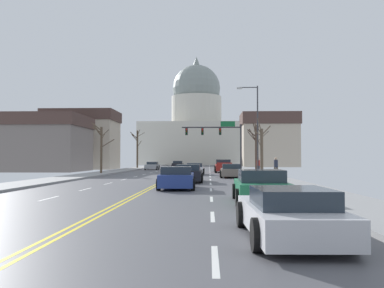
# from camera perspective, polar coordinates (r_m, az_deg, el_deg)

# --- Properties ---
(ground) EXTENTS (20.00, 180.00, 0.20)m
(ground) POSITION_cam_1_polar(r_m,az_deg,el_deg) (36.58, -2.96, -4.66)
(ground) COLOR #4C4C51
(signal_gantry) EXTENTS (7.91, 0.41, 6.47)m
(signal_gantry) POSITION_cam_1_polar(r_m,az_deg,el_deg) (54.27, 3.78, 1.26)
(signal_gantry) COLOR #28282D
(signal_gantry) RESTS_ON ground
(street_lamp_right) EXTENTS (2.13, 0.24, 8.76)m
(street_lamp_right) POSITION_cam_1_polar(r_m,az_deg,el_deg) (41.02, 8.76, 2.95)
(street_lamp_right) COLOR #333338
(street_lamp_right) RESTS_ON ground
(capitol_building) EXTENTS (29.31, 20.25, 29.52)m
(capitol_building) POSITION_cam_1_polar(r_m,az_deg,el_deg) (111.45, 0.62, 2.28)
(capitol_building) COLOR beige
(capitol_building) RESTS_ON ground
(pickup_truck_near_00) EXTENTS (2.21, 5.55, 1.57)m
(pickup_truck_near_00) POSITION_cam_1_polar(r_m,az_deg,el_deg) (50.32, 4.38, -3.13)
(pickup_truck_near_00) COLOR maroon
(pickup_truck_near_00) RESTS_ON ground
(sedan_near_01) EXTENTS (1.99, 4.36, 1.22)m
(sedan_near_01) POSITION_cam_1_polar(r_m,az_deg,el_deg) (43.13, 0.41, -3.52)
(sedan_near_01) COLOR silver
(sedan_near_01) RESTS_ON ground
(sedan_near_02) EXTENTS (2.03, 4.42, 1.22)m
(sedan_near_02) POSITION_cam_1_polar(r_m,az_deg,el_deg) (37.15, 5.43, -3.75)
(sedan_near_02) COLOR #6B6056
(sedan_near_02) RESTS_ON ground
(sedan_near_03) EXTENTS (2.10, 4.35, 1.29)m
(sedan_near_03) POSITION_cam_1_polar(r_m,az_deg,el_deg) (29.94, -0.48, -4.13)
(sedan_near_03) COLOR black
(sedan_near_03) RESTS_ON ground
(sedan_near_04) EXTENTS (2.16, 4.32, 1.27)m
(sedan_near_04) POSITION_cam_1_polar(r_m,az_deg,el_deg) (23.34, -2.11, -4.76)
(sedan_near_04) COLOR navy
(sedan_near_04) RESTS_ON ground
(sedan_near_05) EXTENTS (2.17, 4.64, 1.29)m
(sedan_near_05) POSITION_cam_1_polar(r_m,az_deg,el_deg) (16.47, 9.53, -5.91)
(sedan_near_05) COLOR #1E7247
(sedan_near_05) RESTS_ON ground
(sedan_near_06) EXTENTS (2.04, 4.54, 1.11)m
(sedan_near_06) POSITION_cam_1_polar(r_m,az_deg,el_deg) (9.26, 13.27, -9.45)
(sedan_near_06) COLOR silver
(sedan_near_06) RESTS_ON ground
(sedan_oncoming_00) EXTENTS (1.94, 4.22, 1.17)m
(sedan_oncoming_00) POSITION_cam_1_polar(r_m,az_deg,el_deg) (62.22, -5.54, -3.05)
(sedan_oncoming_00) COLOR #9EA3A8
(sedan_oncoming_00) RESTS_ON ground
(sedan_oncoming_01) EXTENTS (2.01, 4.43, 1.25)m
(sedan_oncoming_01) POSITION_cam_1_polar(r_m,az_deg,el_deg) (71.03, -1.99, -2.90)
(sedan_oncoming_01) COLOR black
(sedan_oncoming_01) RESTS_ON ground
(flank_building_00) EXTENTS (10.50, 10.09, 7.39)m
(flank_building_00) POSITION_cam_1_polar(r_m,az_deg,el_deg) (57.68, -19.70, 0.14)
(flank_building_00) COLOR slate
(flank_building_00) RESTS_ON ground
(flank_building_01) EXTENTS (11.14, 7.89, 9.25)m
(flank_building_01) POSITION_cam_1_polar(r_m,az_deg,el_deg) (67.60, -15.04, 0.59)
(flank_building_01) COLOR #B2A38E
(flank_building_01) RESTS_ON ground
(flank_building_02) EXTENTS (11.31, 8.54, 10.74)m
(flank_building_02) POSITION_cam_1_polar(r_m,az_deg,el_deg) (84.00, 10.68, 0.59)
(flank_building_02) COLOR #B2A38E
(flank_building_02) RESTS_ON ground
(bare_tree_00) EXTENTS (2.42, 2.48, 5.68)m
(bare_tree_00) POSITION_cam_1_polar(r_m,az_deg,el_deg) (48.39, 8.84, -0.15)
(bare_tree_00) COLOR #423328
(bare_tree_00) RESTS_ON ground
(bare_tree_01) EXTENTS (2.65, 2.63, 5.50)m
(bare_tree_01) POSITION_cam_1_polar(r_m,az_deg,el_deg) (45.09, -12.51, -0.34)
(bare_tree_01) COLOR #4C3D2D
(bare_tree_01) RESTS_ON ground
(bare_tree_02) EXTENTS (1.90, 2.03, 5.48)m
(bare_tree_02) POSITION_cam_1_polar(r_m,az_deg,el_deg) (40.94, 9.65, -0.62)
(bare_tree_02) COLOR brown
(bare_tree_02) RESTS_ON ground
(bare_tree_03) EXTENTS (2.35, 1.49, 6.37)m
(bare_tree_03) POSITION_cam_1_polar(r_m,az_deg,el_deg) (69.30, -7.62, -0.45)
(bare_tree_03) COLOR #4C3D2D
(bare_tree_03) RESTS_ON ground
(pedestrian_00) EXTENTS (0.35, 0.34, 1.60)m
(pedestrian_00) POSITION_cam_1_polar(r_m,az_deg,el_deg) (44.50, 9.20, -2.87)
(pedestrian_00) COLOR #33333D
(pedestrian_00) RESTS_ON ground
(pedestrian_01) EXTENTS (0.35, 0.34, 1.66)m
(pedestrian_01) POSITION_cam_1_polar(r_m,az_deg,el_deg) (35.87, 11.58, -3.01)
(pedestrian_01) COLOR #4C4238
(pedestrian_01) RESTS_ON ground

